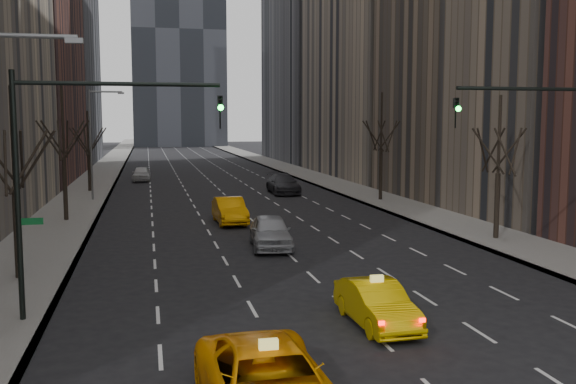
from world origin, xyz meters
TOP-DOWN VIEW (x-y plane):
  - sidewalk_left at (-12.25, 70.00)m, footprint 4.50×320.00m
  - sidewalk_right at (12.25, 70.00)m, footprint 4.50×320.00m
  - tree_lw_b at (-12.00, 18.00)m, footprint 3.36×3.50m
  - tree_lw_c at (-12.00, 34.00)m, footprint 3.36×3.50m
  - tree_lw_d at (-12.00, 52.00)m, footprint 3.36×3.50m
  - tree_rw_b at (12.00, 22.00)m, footprint 3.36×3.50m
  - tree_rw_c at (12.00, 40.00)m, footprint 3.36×3.50m
  - traffic_mast_left at (-9.11, 12.00)m, footprint 6.69×0.39m
  - traffic_mast_right at (9.11, 12.00)m, footprint 6.69×0.39m
  - streetlight_near at (-10.84, 10.00)m, footprint 2.83×0.22m
  - streetlight_far at (-10.84, 45.00)m, footprint 2.83×0.22m
  - taxi_sedan at (0.36, 9.35)m, footprint 1.65×4.39m
  - silver_sedan_ahead at (-0.56, 22.61)m, footprint 2.48×5.18m
  - far_taxi at (-1.61, 31.16)m, footprint 1.90×5.08m
  - far_suv_grey at (5.34, 47.27)m, footprint 2.50×5.99m
  - far_car_white at (-7.38, 62.67)m, footprint 2.10×4.78m

SIDE VIEW (x-z plane):
  - sidewalk_left at x=-12.25m, z-range 0.00..0.15m
  - sidewalk_right at x=12.25m, z-range 0.00..0.15m
  - taxi_sedan at x=0.36m, z-range 0.00..1.43m
  - far_car_white at x=-7.38m, z-range 0.00..1.60m
  - far_taxi at x=-1.61m, z-range 0.00..1.66m
  - silver_sedan_ahead at x=-0.56m, z-range 0.00..1.71m
  - far_suv_grey at x=5.34m, z-range 0.00..1.73m
  - tree_lw_d at x=-12.00m, z-range -0.12..7.24m
  - tree_lw_b at x=-12.00m, z-range -0.19..7.63m
  - tree_rw_b at x=12.00m, z-range -0.19..7.63m
  - tree_lw_c at x=-12.00m, z-range -0.33..8.41m
  - tree_rw_c at x=12.00m, z-range -0.33..8.41m
  - traffic_mast_left at x=-9.11m, z-range 1.49..9.49m
  - traffic_mast_right at x=9.11m, z-range 1.49..9.49m
  - streetlight_near at x=-10.84m, z-range 1.12..10.12m
  - streetlight_far at x=-10.84m, z-range 1.12..10.12m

